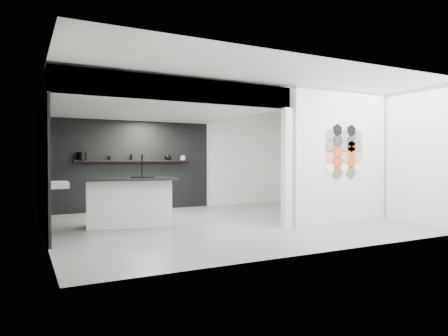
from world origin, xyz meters
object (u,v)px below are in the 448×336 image
kitchen_island (130,201)px  glass_bowl (183,158)px  stockpot (82,156)px  glass_vase (183,158)px  kettle (168,157)px  bottle_dark (131,157)px  utensil_cup (109,158)px  partition_panel (340,156)px  wall_basin (57,185)px

kitchen_island → glass_bowl: kitchen_island is taller
stockpot → glass_vase: size_ratio=1.84×
glass_bowl → stockpot: bearing=180.0°
kettle → bottle_dark: 0.99m
stockpot → kettle: bearing=0.0°
utensil_cup → glass_bowl: bearing=0.0°
partition_panel → kettle: bearing=123.1°
kitchen_island → stockpot: stockpot is taller
kettle → glass_vase: kettle is taller
glass_bowl → glass_vase: 0.02m
kettle → partition_panel: bearing=-45.7°
kettle → glass_vase: size_ratio=1.38×
partition_panel → wall_basin: size_ratio=4.67×
glass_vase → kettle: bearing=180.0°
wall_basin → glass_bowl: glass_bowl is taller
bottle_dark → utensil_cup: size_ratio=1.58×
glass_bowl → utensil_cup: size_ratio=1.49×
glass_bowl → glass_vase: bearing=0.0°
kettle → bottle_dark: bottle_dark is taller
bottle_dark → partition_panel: bearing=-47.7°
utensil_cup → glass_vase: bearing=0.0°
glass_vase → stockpot: bearing=180.0°
kitchen_island → stockpot: size_ratio=8.22×
kettle → glass_bowl: 0.44m
stockpot → bottle_dark: bearing=0.0°
kettle → utensil_cup: size_ratio=1.83×
kitchen_island → glass_vase: bearing=59.6°
wall_basin → glass_vase: (3.39, 2.07, 0.53)m
glass_bowl → bottle_dark: bottle_dark is taller
stockpot → kitchen_island: bearing=-75.7°
kitchen_island → glass_vase: size_ratio=15.14×
wall_basin → stockpot: stockpot is taller
kettle → glass_bowl: kettle is taller
bottle_dark → utensil_cup: 0.56m
glass_bowl → glass_vase: size_ratio=1.12×
glass_vase → bottle_dark: size_ratio=0.84×
stockpot → kettle: stockpot is taller
glass_bowl → utensil_cup: glass_bowl is taller
partition_panel → wall_basin: (-5.46, 1.80, -0.55)m
stockpot → kettle: (2.22, 0.00, -0.02)m
kitchen_island → glass_bowl: 3.24m
wall_basin → stockpot: size_ratio=2.52×
kitchen_island → kettle: 2.99m
stockpot → utensil_cup: size_ratio=2.45×
kitchen_island → glass_bowl: bearing=59.7°
partition_panel → utensil_cup: size_ratio=28.89×
kitchen_island → wall_basin: bearing=178.6°
kitchen_island → bottle_dark: (0.63, 2.35, 0.90)m
wall_basin → kitchen_island: kitchen_island is taller
kitchen_island → kettle: size_ratio=10.99×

